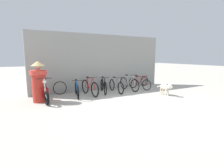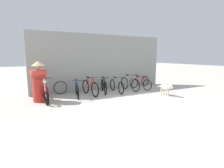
% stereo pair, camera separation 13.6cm
% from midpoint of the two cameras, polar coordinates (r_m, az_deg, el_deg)
% --- Properties ---
extents(ground_plane, '(60.00, 60.00, 0.00)m').
position_cam_midpoint_polar(ground_plane, '(7.14, 9.69, -6.40)').
color(ground_plane, '#B7B2A5').
extents(shop_wall_back, '(7.76, 0.20, 3.06)m').
position_cam_midpoint_polar(shop_wall_back, '(9.90, -2.73, 7.02)').
color(shop_wall_back, gray).
rests_on(shop_wall_back, ground).
extents(bicycle_0, '(0.52, 1.68, 0.83)m').
position_cam_midpoint_polar(bicycle_0, '(8.30, -10.88, -1.79)').
color(bicycle_0, black).
rests_on(bicycle_0, ground).
extents(bicycle_1, '(0.46, 1.70, 0.92)m').
position_cam_midpoint_polar(bicycle_1, '(8.57, -6.74, -1.14)').
color(bicycle_1, black).
rests_on(bicycle_1, ground).
extents(bicycle_2, '(0.62, 1.66, 0.86)m').
position_cam_midpoint_polar(bicycle_2, '(9.05, -2.25, -0.70)').
color(bicycle_2, black).
rests_on(bicycle_2, ground).
extents(bicycle_3, '(0.46, 1.69, 0.82)m').
position_cam_midpoint_polar(bicycle_3, '(9.21, 1.92, -0.61)').
color(bicycle_3, black).
rests_on(bicycle_3, ground).
extents(bicycle_4, '(0.46, 1.65, 0.89)m').
position_cam_midpoint_polar(bicycle_4, '(9.71, 6.20, 0.04)').
color(bicycle_4, black).
rests_on(bicycle_4, ground).
extents(bicycle_5, '(0.51, 1.58, 0.80)m').
position_cam_midpoint_polar(bicycle_5, '(10.16, 9.56, 0.19)').
color(bicycle_5, black).
rests_on(bicycle_5, ground).
extents(motorcycle, '(0.58, 1.90, 1.03)m').
position_cam_midpoint_polar(motorcycle, '(7.84, -21.04, -2.43)').
color(motorcycle, black).
rests_on(motorcycle, ground).
extents(stray_dog, '(0.28, 1.02, 0.60)m').
position_cam_midpoint_polar(stray_dog, '(8.79, 17.68, -1.06)').
color(stray_dog, beige).
rests_on(stray_dog, ground).
extents(person_in_robes, '(0.67, 0.67, 1.69)m').
position_cam_midpoint_polar(person_in_robes, '(7.81, -22.24, 0.77)').
color(person_in_robes, '#B72D23').
rests_on(person_in_robes, ground).
extents(spare_tire_left, '(0.61, 0.08, 0.61)m').
position_cam_midpoint_polar(spare_tire_left, '(11.36, 11.15, 0.94)').
color(spare_tire_left, black).
rests_on(spare_tire_left, ground).
extents(spare_tire_right, '(0.66, 0.06, 0.66)m').
position_cam_midpoint_polar(spare_tire_right, '(9.01, -16.04, -1.21)').
color(spare_tire_right, black).
rests_on(spare_tire_right, ground).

